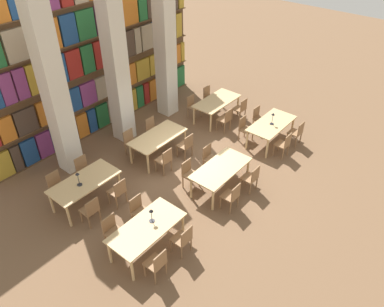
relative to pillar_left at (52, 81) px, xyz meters
name	(u,v)px	position (x,y,z in m)	size (l,w,h in m)	color
ground_plane	(189,170)	(2.27, -2.99, -3.00)	(40.00, 40.00, 0.00)	brown
bookshelf_bank	(93,56)	(2.27, 1.16, -0.30)	(9.16, 0.35, 5.50)	brown
pillar_left	(52,81)	(0.00, 0.00, 0.00)	(0.58, 0.58, 6.00)	silver
pillar_center	(115,56)	(2.27, 0.00, 0.00)	(0.58, 0.58, 6.00)	silver
pillar_right	(165,37)	(4.54, 0.00, 0.00)	(0.58, 0.58, 6.00)	silver
reading_table_0	(147,229)	(-0.77, -4.21, -2.31)	(1.91, 0.94, 0.77)	tan
chair_0	(157,263)	(-1.21, -4.96, -2.52)	(0.42, 0.40, 0.88)	olive
chair_1	(113,231)	(-1.21, -3.46, -2.52)	(0.42, 0.40, 0.88)	olive
chair_2	(183,239)	(-0.31, -4.96, -2.52)	(0.42, 0.40, 0.88)	olive
chair_3	(139,210)	(-0.31, -3.46, -2.52)	(0.42, 0.40, 0.88)	olive
desk_lamp_0	(151,213)	(-0.55, -4.18, -1.96)	(0.14, 0.14, 0.40)	#232328
reading_table_1	(221,170)	(2.20, -4.25, -2.31)	(1.91, 0.94, 0.77)	tan
chair_4	(232,196)	(1.69, -5.00, -2.52)	(0.42, 0.40, 0.88)	olive
chair_5	(189,173)	(1.69, -3.50, -2.52)	(0.42, 0.40, 0.88)	olive
chair_6	(251,178)	(2.67, -5.00, -2.52)	(0.42, 0.40, 0.88)	olive
chair_7	(210,158)	(2.67, -3.50, -2.52)	(0.42, 0.40, 0.88)	olive
reading_table_2	(271,125)	(5.25, -4.15, -2.31)	(1.91, 0.94, 0.77)	tan
chair_8	(284,144)	(4.79, -4.91, -2.52)	(0.42, 0.40, 0.88)	olive
chair_9	(245,128)	(4.79, -3.40, -2.52)	(0.42, 0.40, 0.88)	olive
chair_10	(297,132)	(5.70, -4.91, -2.52)	(0.42, 0.40, 0.88)	olive
chair_11	(259,118)	(5.70, -3.40, -2.52)	(0.42, 0.40, 0.88)	olive
desk_lamp_1	(273,117)	(5.19, -4.18, -1.94)	(0.14, 0.14, 0.43)	#232328
reading_table_3	(85,183)	(-0.68, -1.71, -2.31)	(1.91, 0.94, 0.77)	tan
chair_12	(91,210)	(-1.11, -2.46, -2.52)	(0.42, 0.40, 0.88)	olive
chair_13	(57,185)	(-1.11, -0.96, -2.52)	(0.42, 0.40, 0.88)	olive
chair_14	(118,191)	(-0.16, -2.46, -2.52)	(0.42, 0.40, 0.88)	olive
chair_15	(84,169)	(-0.16, -0.96, -2.52)	(0.42, 0.40, 0.88)	olive
desk_lamp_2	(78,177)	(-0.85, -1.75, -1.94)	(0.14, 0.14, 0.44)	#232328
reading_table_4	(158,138)	(2.21, -1.73, -2.31)	(1.91, 0.94, 0.77)	tan
chair_16	(165,160)	(1.71, -2.48, -2.52)	(0.42, 0.40, 0.88)	olive
chair_17	(131,142)	(1.71, -0.98, -2.52)	(0.42, 0.40, 0.88)	olive
chair_18	(186,145)	(2.72, -2.48, -2.52)	(0.42, 0.40, 0.88)	olive
chair_19	(153,129)	(2.72, -0.98, -2.52)	(0.42, 0.40, 0.88)	olive
reading_table_5	(217,102)	(5.34, -1.77, -2.31)	(1.91, 0.94, 0.77)	tan
chair_20	(225,119)	(4.85, -2.53, -2.52)	(0.42, 0.40, 0.88)	olive
chair_21	(193,106)	(4.85, -1.02, -2.52)	(0.42, 0.40, 0.88)	olive
chair_22	(241,109)	(5.84, -2.53, -2.52)	(0.42, 0.40, 0.88)	olive
chair_23	(209,96)	(5.84, -1.02, -2.52)	(0.42, 0.40, 0.88)	olive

